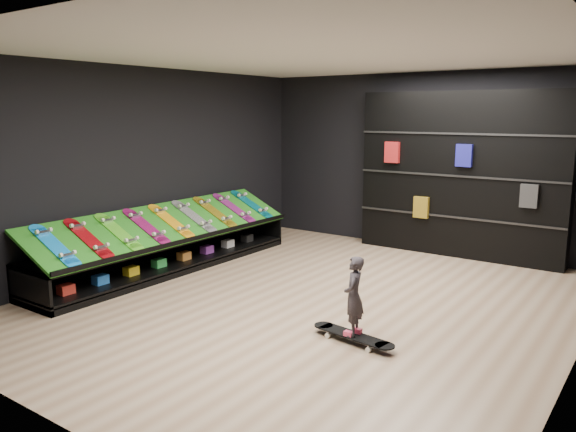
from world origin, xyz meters
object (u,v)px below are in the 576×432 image
Objects in this scene: child at (353,311)px; floor_skateboard at (353,338)px; display_rack at (170,253)px; back_shelving at (461,175)px.

floor_skateboard is at bearing 0.00° from child.
display_rack is 9.09× the size of child.
back_shelving reaches higher than floor_skateboard.
back_shelving is (3.26, 3.32, 1.08)m from display_rack.
back_shelving reaches higher than display_rack.
back_shelving is at bearing 45.50° from display_rack.
floor_skateboard is (0.34, -4.17, -1.29)m from back_shelving.
back_shelving is 6.73× the size of child.
floor_skateboard is (3.61, -0.85, -0.20)m from display_rack.
display_rack reaches higher than floor_skateboard.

